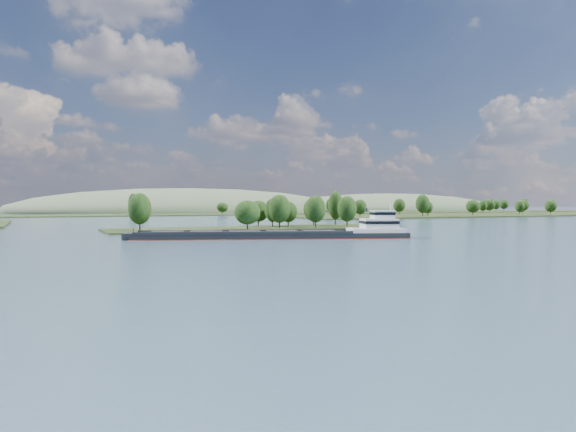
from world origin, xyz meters
name	(u,v)px	position (x,y,z in m)	size (l,w,h in m)	color
ground	(333,240)	(0.00, 120.00, 0.00)	(1800.00, 1800.00, 0.00)	#34485B
tree_island	(267,218)	(5.73, 178.91, 3.97)	(100.00, 31.54, 14.63)	black
right_bank	(493,214)	(231.02, 299.64, 0.97)	(320.00, 90.00, 14.94)	black
back_shoreline	(153,214)	(8.13, 399.85, 0.66)	(900.00, 60.00, 15.94)	black
hill_east	(390,211)	(260.00, 470.00, 0.00)	(260.00, 140.00, 36.00)	#44553B
hill_west	(189,212)	(60.00, 500.00, 0.00)	(320.00, 160.00, 44.00)	#44553B
cargo_barge	(289,234)	(-7.72, 130.59, 1.28)	(74.25, 31.68, 10.17)	black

